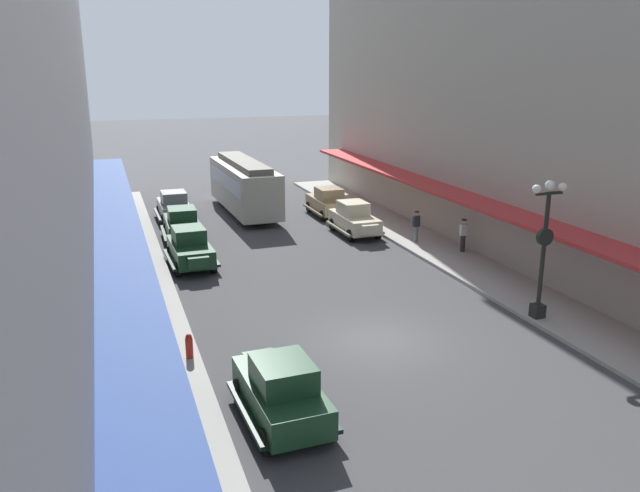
{
  "coord_description": "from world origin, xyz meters",
  "views": [
    {
      "loc": [
        -8.46,
        -18.6,
        9.18
      ],
      "look_at": [
        0.0,
        6.0,
        1.8
      ],
      "focal_mm": 35.69,
      "sensor_mm": 36.0,
      "label": 1
    }
  ],
  "objects": [
    {
      "name": "pedestrian_2",
      "position": [
        8.37,
        8.2,
        1.01
      ],
      "size": [
        0.36,
        0.28,
        1.67
      ],
      "color": "#2D2D33",
      "rests_on": "sidewalk_right"
    },
    {
      "name": "lamp_post_with_clock",
      "position": [
        6.4,
        -0.33,
        2.99
      ],
      "size": [
        1.42,
        0.44,
        5.16
      ],
      "color": "black",
      "rests_on": "sidewalk_right"
    },
    {
      "name": "pedestrian_1",
      "position": [
        -7.96,
        -1.07,
        0.99
      ],
      "size": [
        0.36,
        0.24,
        1.64
      ],
      "color": "#4C4238",
      "rests_on": "sidewalk_left"
    },
    {
      "name": "parked_car_1",
      "position": [
        -4.88,
        10.71,
        0.94
      ],
      "size": [
        2.23,
        4.29,
        1.84
      ],
      "color": "#193D23",
      "rests_on": "ground"
    },
    {
      "name": "parked_car_0",
      "position": [
        -4.54,
        20.43,
        0.94
      ],
      "size": [
        2.16,
        4.27,
        1.84
      ],
      "color": "slate",
      "rests_on": "ground"
    },
    {
      "name": "streetcar",
      "position": [
        0.02,
        21.02,
        1.9
      ],
      "size": [
        2.74,
        9.66,
        3.46
      ],
      "color": "#ADA899",
      "rests_on": "ground"
    },
    {
      "name": "parked_car_3",
      "position": [
        4.83,
        18.52,
        0.94
      ],
      "size": [
        2.14,
        4.26,
        1.84
      ],
      "color": "#997F5B",
      "rests_on": "ground"
    },
    {
      "name": "parked_car_5",
      "position": [
        4.69,
        13.68,
        0.94
      ],
      "size": [
        2.17,
        4.27,
        1.84
      ],
      "color": "beige",
      "rests_on": "ground"
    },
    {
      "name": "sidewalk_left",
      "position": [
        -7.5,
        0.0,
        0.07
      ],
      "size": [
        3.0,
        60.0,
        0.15
      ],
      "primitive_type": "cube",
      "color": "#A8A59E",
      "rests_on": "ground"
    },
    {
      "name": "fire_hydrant",
      "position": [
        -6.35,
        0.42,
        0.56
      ],
      "size": [
        0.24,
        0.24,
        0.82
      ],
      "color": "#B21E19",
      "rests_on": "sidewalk_left"
    },
    {
      "name": "parked_car_2",
      "position": [
        -4.64,
        15.61,
        0.94
      ],
      "size": [
        2.23,
        4.29,
        1.84
      ],
      "color": "#193D23",
      "rests_on": "ground"
    },
    {
      "name": "ground_plane",
      "position": [
        0.0,
        0.0,
        0.0
      ],
      "size": [
        200.0,
        200.0,
        0.0
      ],
      "primitive_type": "plane",
      "color": "#424244"
    },
    {
      "name": "pedestrian_0",
      "position": [
        6.97,
        10.61,
        1.01
      ],
      "size": [
        0.36,
        0.28,
        1.67
      ],
      "color": "slate",
      "rests_on": "sidewalk_right"
    },
    {
      "name": "parked_car_4",
      "position": [
        -4.51,
        -3.94,
        0.94
      ],
      "size": [
        2.27,
        4.31,
        1.84
      ],
      "color": "#193D23",
      "rests_on": "ground"
    },
    {
      "name": "sidewalk_right",
      "position": [
        7.5,
        0.0,
        0.07
      ],
      "size": [
        3.0,
        60.0,
        0.15
      ],
      "primitive_type": "cube",
      "color": "#A8A59E",
      "rests_on": "ground"
    }
  ]
}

